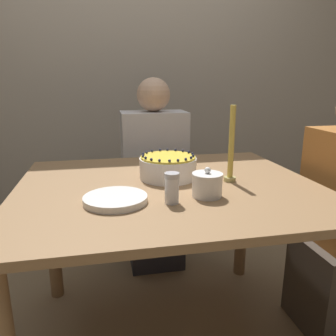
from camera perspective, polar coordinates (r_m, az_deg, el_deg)
wall_behind at (r=2.68m, az=-6.24°, el=17.23°), size 8.00×0.05×2.60m
dining_table at (r=1.40m, az=0.09°, el=-7.54°), size 1.23×1.04×0.77m
cake at (r=1.43m, az=0.00°, el=0.15°), size 0.25×0.25×0.11m
sugar_bowl at (r=1.21m, az=6.83°, el=-2.90°), size 0.11×0.11×0.11m
sugar_shaker at (r=1.14m, az=0.67°, el=-3.49°), size 0.05×0.05×0.11m
plate_stack at (r=1.17m, az=-9.14°, el=-5.38°), size 0.23×0.23×0.02m
candle at (r=1.39m, az=10.94°, el=3.02°), size 0.05×0.05×0.32m
person_man_blue_shirt at (r=2.12m, az=-2.37°, el=-3.29°), size 0.40×0.34×1.21m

